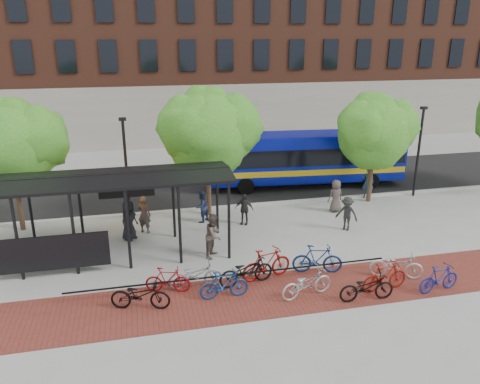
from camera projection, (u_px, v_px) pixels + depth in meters
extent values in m
plane|color=#9E9E99|center=(284.00, 234.00, 21.83)|extent=(160.00, 160.00, 0.00)
cube|color=black|center=(244.00, 184.00, 29.22)|extent=(160.00, 8.00, 0.01)
cube|color=#B7B7B2|center=(261.00, 204.00, 25.51)|extent=(160.00, 0.25, 0.12)
cube|color=maroon|center=(274.00, 294.00, 16.79)|extent=(24.00, 3.00, 0.01)
cube|color=black|center=(234.00, 285.00, 17.34)|extent=(12.00, 0.05, 0.95)
cube|color=brown|center=(303.00, 22.00, 44.77)|extent=(55.00, 14.00, 20.00)
cylinder|color=black|center=(17.00, 239.00, 17.27)|extent=(0.12, 0.12, 3.30)
cylinder|color=black|center=(31.00, 214.00, 19.76)|extent=(0.12, 0.12, 3.30)
cylinder|color=black|center=(74.00, 235.00, 17.69)|extent=(0.12, 0.12, 3.30)
cylinder|color=black|center=(81.00, 210.00, 20.19)|extent=(0.12, 0.12, 3.30)
cylinder|color=black|center=(128.00, 230.00, 18.11)|extent=(0.12, 0.12, 3.30)
cylinder|color=black|center=(128.00, 206.00, 20.61)|extent=(0.12, 0.12, 3.30)
cylinder|color=black|center=(180.00, 225.00, 18.54)|extent=(0.12, 0.12, 3.30)
cylinder|color=black|center=(173.00, 203.00, 21.03)|extent=(0.12, 0.12, 3.30)
cylinder|color=black|center=(229.00, 221.00, 18.96)|extent=(0.12, 0.12, 3.30)
cylinder|color=black|center=(217.00, 200.00, 21.45)|extent=(0.12, 0.12, 3.30)
cube|color=black|center=(48.00, 253.00, 17.64)|extent=(4.50, 0.08, 1.40)
cube|color=black|center=(98.00, 183.00, 17.93)|extent=(10.60, 1.65, 0.29)
cube|color=black|center=(100.00, 173.00, 19.22)|extent=(10.60, 1.65, 0.29)
cube|color=black|center=(101.00, 177.00, 20.00)|extent=(9.00, 0.10, 0.40)
cube|color=black|center=(127.00, 190.00, 20.46)|extent=(2.40, 0.12, 0.70)
cube|color=#FF7200|center=(127.00, 189.00, 20.54)|extent=(2.20, 0.02, 0.55)
cylinder|color=#382619|center=(20.00, 206.00, 21.96)|extent=(0.24, 0.24, 2.38)
sphere|color=#327E21|center=(10.00, 148.00, 21.07)|extent=(4.00, 4.00, 4.00)
sphere|color=#327E21|center=(34.00, 140.00, 21.37)|extent=(3.20, 3.20, 3.20)
sphere|color=#327E21|center=(12.00, 129.00, 21.21)|extent=(2.80, 2.80, 2.80)
cylinder|color=#382619|center=(209.00, 191.00, 23.84)|extent=(0.24, 0.24, 2.52)
sphere|color=#327E21|center=(207.00, 134.00, 22.90)|extent=(4.20, 4.20, 4.20)
sphere|color=#327E21|center=(228.00, 127.00, 23.22)|extent=(3.36, 3.36, 3.36)
sphere|color=#327E21|center=(191.00, 128.00, 22.32)|extent=(3.15, 3.15, 3.15)
sphere|color=#327E21|center=(208.00, 117.00, 23.04)|extent=(2.94, 2.94, 2.94)
cylinder|color=#382619|center=(370.00, 182.00, 25.79)|extent=(0.24, 0.24, 2.27)
sphere|color=#327E21|center=(374.00, 134.00, 24.94)|extent=(3.80, 3.80, 3.80)
sphere|color=#327E21|center=(389.00, 127.00, 25.23)|extent=(3.04, 3.04, 3.04)
sphere|color=#327E21|center=(364.00, 128.00, 24.37)|extent=(2.85, 2.85, 2.85)
sphere|color=#327E21|center=(374.00, 118.00, 25.07)|extent=(2.66, 2.66, 2.66)
cylinder|color=black|center=(127.00, 171.00, 22.88)|extent=(0.14, 0.14, 5.00)
cube|color=black|center=(122.00, 119.00, 22.06)|extent=(0.35, 0.20, 0.15)
cylinder|color=black|center=(418.00, 153.00, 26.26)|extent=(0.14, 0.14, 5.00)
cube|color=black|center=(424.00, 108.00, 25.45)|extent=(0.35, 0.20, 0.15)
cube|color=#071290|center=(305.00, 156.00, 28.42)|extent=(12.08, 3.61, 2.73)
cube|color=black|center=(305.00, 153.00, 28.35)|extent=(11.84, 3.63, 0.99)
cube|color=gold|center=(304.00, 167.00, 28.63)|extent=(11.96, 3.65, 0.35)
cube|color=#071290|center=(306.00, 135.00, 28.00)|extent=(11.82, 3.34, 0.18)
cylinder|color=black|center=(246.00, 186.00, 27.14)|extent=(0.97, 0.36, 0.95)
cylinder|color=black|center=(240.00, 174.00, 29.56)|extent=(0.97, 0.36, 0.95)
cylinder|color=black|center=(371.00, 181.00, 28.13)|extent=(0.97, 0.36, 0.95)
cylinder|color=black|center=(355.00, 169.00, 30.55)|extent=(0.97, 0.36, 0.95)
imported|color=black|center=(140.00, 295.00, 15.72)|extent=(2.13, 1.19, 1.06)
imported|color=maroon|center=(168.00, 280.00, 16.76)|extent=(1.69, 0.84, 0.98)
imported|color=gray|center=(195.00, 275.00, 17.07)|extent=(1.96, 0.69, 1.03)
imported|color=navy|center=(224.00, 284.00, 16.37)|extent=(1.76, 0.53, 1.06)
imported|color=black|center=(246.00, 271.00, 17.26)|extent=(2.24, 1.13, 1.12)
imported|color=maroon|center=(267.00, 264.00, 17.66)|extent=(2.15, 1.07, 1.24)
imported|color=#A5A5A8|center=(307.00, 283.00, 16.47)|extent=(2.12, 1.13, 1.06)
imported|color=navy|center=(317.00, 259.00, 18.11)|extent=(2.01, 1.03, 1.16)
imported|color=black|center=(367.00, 287.00, 16.22)|extent=(2.00, 0.77, 1.04)
imported|color=maroon|center=(385.00, 277.00, 16.84)|extent=(1.91, 0.76, 1.12)
imported|color=#B5B5B7|center=(396.00, 265.00, 17.76)|extent=(2.10, 1.40, 1.04)
imported|color=navy|center=(439.00, 278.00, 16.80)|extent=(1.78, 0.73, 1.04)
imported|color=black|center=(129.00, 220.00, 21.01)|extent=(1.04, 1.09, 1.87)
imported|color=#3B332F|center=(144.00, 214.00, 21.72)|extent=(0.79, 0.71, 1.81)
imported|color=#1F2948|center=(202.00, 207.00, 23.02)|extent=(0.99, 0.97, 1.60)
imported|color=#282828|center=(244.00, 209.00, 22.74)|extent=(0.99, 0.74, 1.56)
imported|color=#473E39|center=(336.00, 196.00, 24.35)|extent=(0.93, 0.69, 1.72)
imported|color=#21384F|center=(368.00, 183.00, 26.35)|extent=(0.75, 0.58, 1.83)
imported|color=brown|center=(214.00, 235.00, 19.39)|extent=(1.09, 1.15, 1.87)
imported|color=black|center=(347.00, 214.00, 22.04)|extent=(1.19, 1.17, 1.64)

